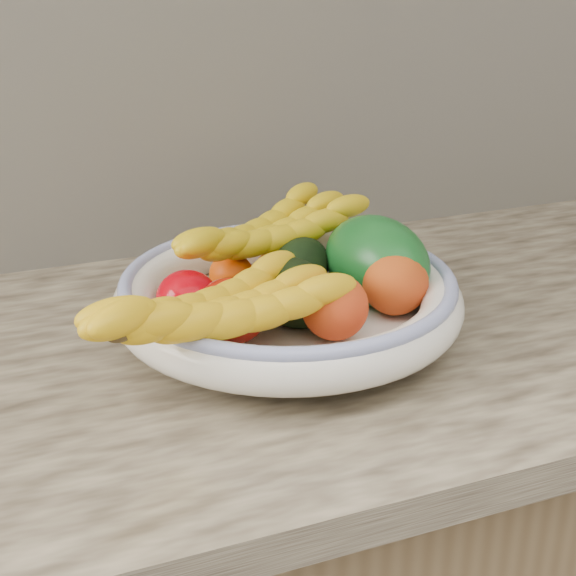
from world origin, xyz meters
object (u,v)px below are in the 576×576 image
at_px(banana_bunch_front, 217,317).
at_px(banana_bunch_back, 267,239).
at_px(green_mango, 376,261).
at_px(fruit_bowl, 288,297).

bearing_deg(banana_bunch_front, banana_bunch_back, 36.71).
distance_m(green_mango, banana_bunch_front, 0.24).
bearing_deg(banana_bunch_back, green_mango, -65.42).
xyz_separation_m(fruit_bowl, green_mango, (0.11, 0.00, 0.03)).
bearing_deg(banana_bunch_back, banana_bunch_front, -149.01).
distance_m(green_mango, banana_bunch_back, 0.13).
distance_m(banana_bunch_back, banana_bunch_front, 0.21).
bearing_deg(green_mango, fruit_bowl, 166.58).
xyz_separation_m(banana_bunch_back, banana_bunch_front, (-0.12, -0.18, -0.01)).
height_order(banana_bunch_back, banana_bunch_front, banana_bunch_back).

